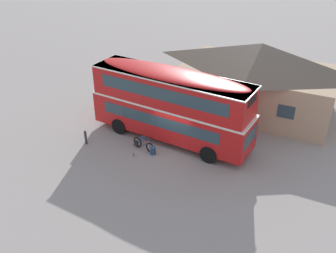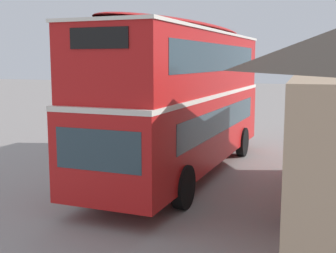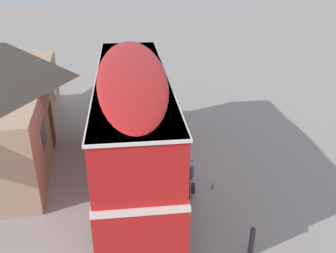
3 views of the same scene
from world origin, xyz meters
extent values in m
plane|color=gray|center=(0.00, 0.00, 0.00)|extent=(120.00, 120.00, 0.00)
cylinder|color=black|center=(2.57, 1.99, 0.55)|extent=(1.11, 0.31, 1.10)
cylinder|color=black|center=(2.50, -0.39, 0.55)|extent=(1.11, 0.31, 1.10)
cylinder|color=black|center=(-4.09, 2.19, 0.55)|extent=(1.11, 0.31, 1.10)
cylinder|color=black|center=(-4.16, -0.19, 0.55)|extent=(1.11, 0.31, 1.10)
cube|color=red|center=(-0.79, 0.90, 1.52)|extent=(10.82, 2.83, 2.10)
cube|color=white|center=(-0.79, 0.90, 2.60)|extent=(10.84, 2.85, 0.12)
cube|color=red|center=(-0.79, 0.90, 3.58)|extent=(10.50, 2.77, 1.90)
ellipsoid|color=red|center=(-0.79, 0.90, 4.61)|extent=(10.28, 2.72, 0.36)
cube|color=#2D424C|center=(4.56, 0.73, 1.77)|extent=(0.12, 2.05, 0.90)
cube|color=black|center=(4.42, 0.74, 4.10)|extent=(0.10, 1.38, 0.44)
cube|color=#2D424C|center=(-1.03, -0.33, 1.82)|extent=(8.38, 0.30, 0.76)
cube|color=#2D424C|center=(-0.83, -0.31, 3.73)|extent=(8.81, 0.31, 0.80)
cube|color=#2D424C|center=(-0.96, 2.15, 1.82)|extent=(8.38, 0.30, 0.76)
cube|color=#2D424C|center=(-0.76, 2.11, 3.73)|extent=(8.81, 0.31, 0.80)
cube|color=white|center=(-0.79, 0.90, 4.49)|extent=(10.61, 2.86, 0.08)
torus|color=black|center=(-1.10, -1.19, 0.34)|extent=(0.68, 0.19, 0.68)
torus|color=black|center=(-2.15, -1.02, 0.34)|extent=(0.68, 0.19, 0.68)
cylinder|color=#B2B2B7|center=(-1.10, -1.19, 0.34)|extent=(0.07, 0.11, 0.05)
cylinder|color=#B2B2B7|center=(-2.15, -1.02, 0.34)|extent=(0.07, 0.11, 0.05)
cylinder|color=#234C99|center=(-1.38, -1.15, 0.62)|extent=(0.48, 0.11, 0.69)
cylinder|color=#234C99|center=(-1.45, -1.13, 0.96)|extent=(0.59, 0.13, 0.05)
cylinder|color=#234C99|center=(-1.68, -1.10, 0.62)|extent=(0.18, 0.06, 0.69)
cylinder|color=#234C99|center=(-1.88, -1.06, 0.31)|extent=(0.55, 0.12, 0.09)
cylinder|color=#234C99|center=(-1.95, -1.05, 0.65)|extent=(0.43, 0.10, 0.64)
cylinder|color=#234C99|center=(-1.13, -1.19, 0.65)|extent=(0.10, 0.05, 0.62)
cylinder|color=black|center=(-1.16, -1.18, 1.00)|extent=(0.10, 0.46, 0.03)
ellipsoid|color=black|center=(-1.77, -1.08, 0.99)|extent=(0.27, 0.14, 0.06)
cube|color=black|center=(-2.16, -1.18, 0.36)|extent=(0.30, 0.18, 0.32)
cylinder|color=#D84C33|center=(-1.38, -1.15, 0.62)|extent=(0.07, 0.07, 0.18)
cube|color=#2D4C7A|center=(-0.84, -1.30, 0.26)|extent=(0.37, 0.37, 0.53)
ellipsoid|color=#2D4C7A|center=(-0.84, -1.30, 0.53)|extent=(0.35, 0.35, 0.10)
cube|color=navy|center=(-0.92, -1.21, 0.18)|extent=(0.19, 0.18, 0.18)
cylinder|color=black|center=(-0.82, -1.44, 0.26)|extent=(0.05, 0.05, 0.42)
cylinder|color=black|center=(-0.70, -1.32, 0.26)|extent=(0.05, 0.05, 0.42)
cylinder|color=#D84C33|center=(-1.78, -2.06, 0.11)|extent=(0.07, 0.07, 0.21)
cylinder|color=black|center=(-1.78, -2.06, 0.22)|extent=(0.04, 0.04, 0.03)
cube|color=#3D2319|center=(2.93, 4.60, 1.05)|extent=(1.10, 0.10, 2.10)
cube|color=#2D424C|center=(0.23, 4.46, 1.88)|extent=(1.10, 0.10, 0.90)
cube|color=#2D424C|center=(5.62, 4.73, 1.88)|extent=(1.10, 0.10, 0.90)
cylinder|color=#333338|center=(-5.28, -2.35, 0.42)|extent=(0.16, 0.16, 0.85)
sphere|color=#333338|center=(-5.28, -2.35, 0.89)|extent=(0.16, 0.16, 0.16)
camera|label=1|loc=(9.54, -17.96, 13.13)|focal=40.42mm
camera|label=2|loc=(12.73, 5.29, 3.64)|focal=47.74mm
camera|label=3|loc=(-13.43, 1.49, 8.42)|focal=39.09mm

